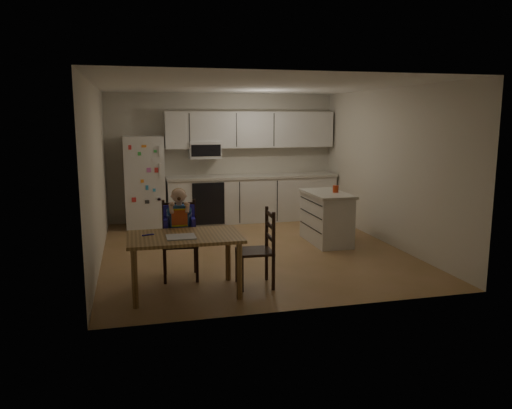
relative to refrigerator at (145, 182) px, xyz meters
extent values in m
cube|color=olive|center=(1.55, -2.15, -0.85)|extent=(4.50, 5.00, 0.01)
cube|color=beige|center=(1.55, 0.35, 0.40)|extent=(4.50, 0.02, 2.50)
cube|color=beige|center=(-0.70, -2.15, 0.40)|extent=(0.02, 5.00, 2.50)
cube|color=beige|center=(3.80, -2.15, 0.40)|extent=(0.02, 5.00, 2.50)
cube|color=white|center=(1.55, -2.15, 1.65)|extent=(4.50, 5.00, 0.01)
cube|color=silver|center=(0.00, 0.00, 0.00)|extent=(0.72, 0.70, 1.70)
cube|color=silver|center=(2.08, 0.05, -0.42)|extent=(3.34, 0.60, 0.86)
cube|color=beige|center=(2.08, 0.04, 0.04)|extent=(3.37, 0.62, 0.05)
cube|color=black|center=(1.16, -0.26, -0.42)|extent=(0.60, 0.02, 0.80)
cube|color=silver|center=(2.08, 0.18, 0.95)|extent=(3.34, 0.34, 0.70)
cube|color=silver|center=(1.16, 0.15, 0.57)|extent=(0.60, 0.38, 0.33)
cube|color=silver|center=(2.85, -1.96, -0.45)|extent=(0.54, 1.08, 0.79)
cube|color=beige|center=(2.85, -1.96, -0.04)|extent=(0.59, 1.13, 0.04)
cylinder|color=red|center=(2.98, -1.99, 0.04)|extent=(0.09, 0.09, 0.11)
cube|color=brown|center=(0.34, -3.82, -0.17)|extent=(1.30, 0.84, 0.04)
cylinder|color=brown|center=(-0.24, -4.17, -0.52)|extent=(0.07, 0.07, 0.66)
cylinder|color=brown|center=(-0.24, -3.48, -0.52)|extent=(0.07, 0.07, 0.66)
cylinder|color=brown|center=(0.91, -4.17, -0.52)|extent=(0.07, 0.07, 0.66)
cylinder|color=brown|center=(0.91, -3.48, -0.52)|extent=(0.07, 0.07, 0.66)
cube|color=#BBBAC0|center=(0.29, -3.92, -0.15)|extent=(0.33, 0.28, 0.01)
cylinder|color=#2C25AB|center=(-0.08, -3.73, -0.15)|extent=(0.12, 0.06, 0.02)
cube|color=black|center=(0.34, -3.25, -0.40)|extent=(0.47, 0.47, 0.03)
cube|color=black|center=(0.13, -3.44, -0.63)|extent=(0.04, 0.04, 0.44)
cube|color=black|center=(0.15, -3.04, -0.63)|extent=(0.04, 0.04, 0.44)
cube|color=black|center=(0.52, -3.46, -0.63)|extent=(0.04, 0.04, 0.44)
cube|color=black|center=(0.55, -3.07, -0.63)|extent=(0.04, 0.04, 0.44)
cube|color=black|center=(0.35, -3.06, -0.12)|extent=(0.44, 0.07, 0.52)
cube|color=#2C25AB|center=(0.34, -3.25, -0.33)|extent=(0.42, 0.38, 0.10)
cube|color=#2C25AB|center=(0.35, -3.11, -0.10)|extent=(0.40, 0.09, 0.35)
cube|color=#5077D9|center=(0.34, -3.27, -0.27)|extent=(0.33, 0.29, 0.02)
cube|color=#184E9B|center=(0.34, -3.24, -0.03)|extent=(0.24, 0.16, 0.27)
cube|color=red|center=(0.33, -3.31, -0.04)|extent=(0.20, 0.03, 0.21)
sphere|color=beige|center=(0.34, -3.25, 0.22)|extent=(0.19, 0.19, 0.18)
ellipsoid|color=olive|center=(0.34, -3.25, 0.24)|extent=(0.19, 0.18, 0.15)
cube|color=black|center=(1.19, -3.77, -0.41)|extent=(0.44, 0.44, 0.03)
cube|color=black|center=(1.01, -3.57, -0.64)|extent=(0.04, 0.04, 0.42)
cube|color=black|center=(1.39, -3.59, -0.64)|extent=(0.04, 0.04, 0.42)
cube|color=black|center=(0.99, -3.95, -0.64)|extent=(0.04, 0.04, 0.42)
cube|color=black|center=(1.37, -3.97, -0.64)|extent=(0.04, 0.04, 0.42)
cube|color=black|center=(1.38, -3.78, -0.15)|extent=(0.06, 0.42, 0.50)
camera|label=1|loc=(-0.22, -9.47, 1.19)|focal=35.00mm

